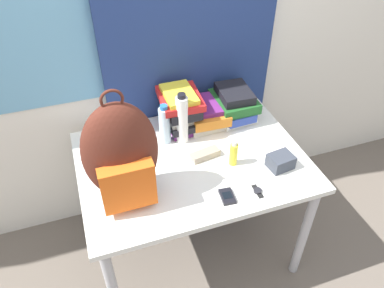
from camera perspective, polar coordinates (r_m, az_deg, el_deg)
The scene contains 14 objects.
wall_back at distance 2.04m, azimuth -4.93°, elevation 17.74°, with size 6.00×0.06×2.50m.
curtain_blue at distance 2.03m, azimuth -0.31°, elevation 17.75°, with size 0.97×0.04×2.50m.
desk at distance 1.97m, azimuth 0.00°, elevation -4.18°, with size 1.14×0.84×0.74m.
backpack at distance 1.60m, azimuth -10.74°, elevation -1.73°, with size 0.32×0.23×0.56m.
book_stack_left at distance 2.04m, azimuth -1.81°, elevation 5.35°, with size 0.23×0.28×0.24m.
book_stack_center at distance 2.11m, azimuth 2.06°, elevation 4.73°, with size 0.22×0.28×0.13m.
book_stack_right at distance 2.15m, azimuth 6.40°, elevation 6.09°, with size 0.22×0.27×0.18m.
water_bottle at distance 1.95m, azimuth -4.18°, elevation 2.93°, with size 0.06×0.06×0.23m.
sports_bottle at distance 1.94m, azimuth -1.62°, elevation 3.78°, with size 0.06×0.06×0.29m.
sunscreen_bottle at distance 1.85m, azimuth 6.34°, elevation -1.47°, with size 0.04×0.04×0.14m.
cell_phone at distance 1.73m, azimuth 5.39°, elevation -7.96°, with size 0.07×0.10×0.02m.
sunglasses_case at distance 1.91m, azimuth 2.01°, elevation -1.59°, with size 0.16×0.08×0.04m.
camera_pouch at distance 1.89m, azimuth 13.35°, elevation -2.59°, with size 0.13×0.11×0.07m.
wristwatch at distance 1.77m, azimuth 9.97°, elevation -7.06°, with size 0.04×0.09×0.01m.
Camera 1 is at (-0.46, -0.91, 2.02)m, focal length 35.00 mm.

